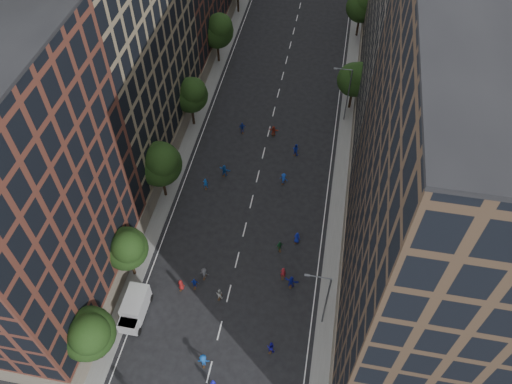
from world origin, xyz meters
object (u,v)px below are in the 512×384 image
streetlamp_far (347,92)px  skater_2 (271,347)px  streetlamp_near (325,298)px  skater_1 (213,384)px  cargo_van (135,308)px

streetlamp_far → skater_2: (-4.66, -37.16, -4.32)m
streetlamp_near → streetlamp_far: same height
streetlamp_far → skater_2: streetlamp_far is taller
skater_1 → skater_2: bearing=-160.9°
streetlamp_near → cargo_van: 20.22m
streetlamp_near → skater_1: size_ratio=5.52×
streetlamp_near → cargo_van: (-19.67, -2.78, -3.78)m
skater_1 → streetlamp_near: bearing=-161.9°
streetlamp_far → cargo_van: 41.00m
streetlamp_far → skater_1: size_ratio=5.52×
streetlamp_far → skater_1: 43.17m
streetlamp_far → cargo_van: size_ratio=1.82×
streetlamp_near → cargo_van: size_ratio=1.82×
skater_1 → cargo_van: bearing=-55.8°
streetlamp_near → skater_2: (-4.66, -4.16, -4.32)m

